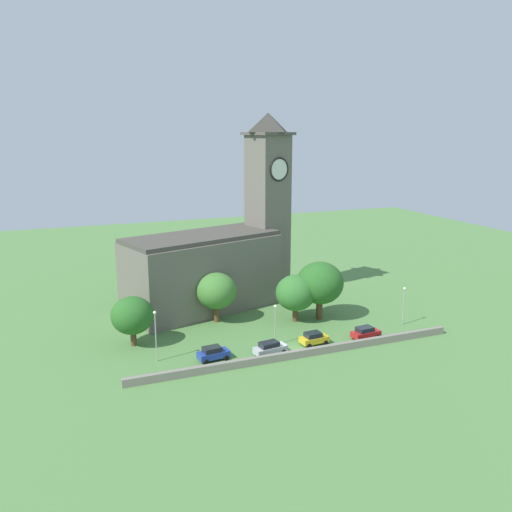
{
  "coord_description": "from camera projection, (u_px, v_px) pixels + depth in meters",
  "views": [
    {
      "loc": [
        -30.28,
        -62.24,
        29.61
      ],
      "look_at": [
        -1.82,
        9.29,
        11.6
      ],
      "focal_mm": 37.43,
      "sensor_mm": 36.0,
      "label": 1
    }
  ],
  "objects": [
    {
      "name": "car_silver",
      "position": [
        270.0,
        348.0,
        72.36
      ],
      "size": [
        4.81,
        2.58,
        1.86
      ],
      "color": "silver",
      "rests_on": "ground"
    },
    {
      "name": "streetlamp_west_end",
      "position": [
        155.0,
        328.0,
        69.42
      ],
      "size": [
        0.44,
        0.44,
        6.99
      ],
      "color": "#9EA0A5",
      "rests_on": "ground"
    },
    {
      "name": "tree_riverside_east",
      "position": [
        320.0,
        283.0,
        85.21
      ],
      "size": [
        7.53,
        7.53,
        9.41
      ],
      "color": "brown",
      "rests_on": "ground"
    },
    {
      "name": "ground_plane",
      "position": [
        253.0,
        316.0,
        87.52
      ],
      "size": [
        200.0,
        200.0,
        0.0
      ],
      "primitive_type": "plane",
      "color": "#517F42"
    },
    {
      "name": "streetlamp_central",
      "position": [
        404.0,
        299.0,
        82.91
      ],
      "size": [
        0.44,
        0.44,
        6.12
      ],
      "color": "#9EA0A5",
      "rests_on": "ground"
    },
    {
      "name": "car_yellow",
      "position": [
        314.0,
        338.0,
        75.9
      ],
      "size": [
        4.16,
        2.46,
        1.8
      ],
      "color": "gold",
      "rests_on": "ground"
    },
    {
      "name": "tree_by_tower",
      "position": [
        296.0,
        293.0,
        84.37
      ],
      "size": [
        6.36,
        6.36,
        7.58
      ],
      "color": "brown",
      "rests_on": "ground"
    },
    {
      "name": "car_blue",
      "position": [
        213.0,
        353.0,
        70.67
      ],
      "size": [
        4.36,
        2.57,
        1.87
      ],
      "color": "#233D9E",
      "rests_on": "ground"
    },
    {
      "name": "church",
      "position": [
        219.0,
        255.0,
        91.66
      ],
      "size": [
        31.95,
        18.23,
        32.84
      ],
      "color": "#666056",
      "rests_on": "ground"
    },
    {
      "name": "car_red",
      "position": [
        365.0,
        333.0,
        78.0
      ],
      "size": [
        4.44,
        2.5,
        1.8
      ],
      "color": "red",
      "rests_on": "ground"
    },
    {
      "name": "quay_barrier",
      "position": [
        301.0,
        353.0,
        71.61
      ],
      "size": [
        47.29,
        0.7,
        1.06
      ],
      "primitive_type": "cube",
      "color": "gray",
      "rests_on": "ground"
    },
    {
      "name": "tree_churchyard",
      "position": [
        216.0,
        291.0,
        84.02
      ],
      "size": [
        6.37,
        6.37,
        8.01
      ],
      "color": "brown",
      "rests_on": "ground"
    },
    {
      "name": "streetlamp_west_mid",
      "position": [
        275.0,
        318.0,
        74.88
      ],
      "size": [
        0.44,
        0.44,
        6.01
      ],
      "color": "#9EA0A5",
      "rests_on": "ground"
    },
    {
      "name": "tree_riverside_west",
      "position": [
        132.0,
        316.0,
        74.66
      ],
      "size": [
        5.95,
        5.95,
        7.18
      ],
      "color": "brown",
      "rests_on": "ground"
    }
  ]
}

